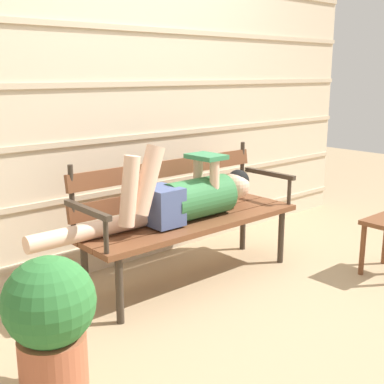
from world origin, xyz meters
TOP-DOWN VIEW (x-y plane):
  - ground_plane at (0.00, 0.00)m, footprint 12.00×12.00m
  - house_siding at (0.00, 0.77)m, footprint 4.67×0.08m
  - park_bench at (-0.00, 0.26)m, footprint 1.59×0.51m
  - reclining_person at (-0.07, 0.18)m, footprint 1.62×0.26m
  - potted_plant at (-1.27, -0.36)m, footprint 0.39×0.39m

SIDE VIEW (x-z plane):
  - ground_plane at x=0.00m, z-range 0.00..0.00m
  - potted_plant at x=-1.27m, z-range 0.04..0.67m
  - park_bench at x=0.00m, z-range 0.05..0.89m
  - reclining_person at x=-0.07m, z-range 0.32..0.86m
  - house_siding at x=0.00m, z-range 0.00..2.21m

